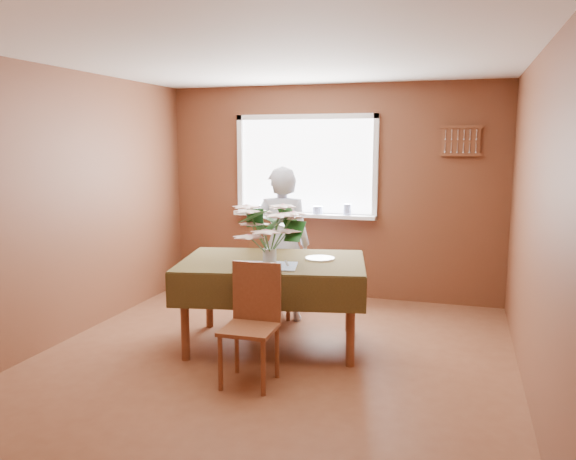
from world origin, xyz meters
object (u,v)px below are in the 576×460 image
(dining_table, at_px, (273,271))
(chair_near, at_px, (253,317))
(flower_bouquet, at_px, (269,227))
(seated_woman, at_px, (282,244))
(chair_far, at_px, (275,263))

(dining_table, relative_size, chair_near, 1.98)
(flower_bouquet, bearing_deg, seated_woman, 101.74)
(chair_far, xyz_separation_m, flower_bouquet, (0.31, -1.05, 0.55))
(dining_table, xyz_separation_m, chair_far, (-0.26, 0.83, -0.12))
(chair_near, height_order, flower_bouquet, flower_bouquet)
(dining_table, relative_size, chair_far, 1.72)
(chair_near, xyz_separation_m, flower_bouquet, (-0.05, 0.55, 0.62))
(seated_woman, bearing_deg, chair_far, -54.74)
(chair_near, xyz_separation_m, seated_woman, (-0.25, 1.51, 0.30))
(dining_table, height_order, chair_near, chair_near)
(chair_near, relative_size, seated_woman, 0.57)
(dining_table, distance_m, chair_far, 0.88)
(dining_table, height_order, flower_bouquet, flower_bouquet)
(chair_near, bearing_deg, seated_woman, 98.35)
(chair_near, distance_m, seated_woman, 1.56)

